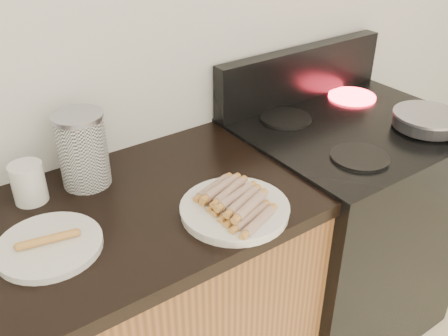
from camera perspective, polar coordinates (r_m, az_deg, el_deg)
wall_back at (r=1.47m, az=-15.11°, el=15.36°), size 4.00×0.04×2.60m
stove at (r=2.03m, az=13.07°, el=-6.79°), size 0.76×0.65×0.91m
stove_panel at (r=1.93m, az=8.80°, el=10.60°), size 0.76×0.06×0.20m
burner_near_left at (r=1.58m, az=15.26°, el=1.21°), size 0.18×0.18×0.01m
burner_near_right at (r=1.83m, az=22.28°, el=4.21°), size 0.18×0.18×0.01m
burner_far_left at (r=1.78m, az=7.07°, el=5.67°), size 0.18×0.18×0.01m
burner_far_right at (r=2.01m, az=14.42°, el=7.92°), size 0.18×0.18×0.01m
frying_pan at (r=1.82m, az=22.29°, el=5.10°), size 0.23×0.40×0.05m
main_plate at (r=1.30m, az=1.23°, el=-4.87°), size 0.36×0.36×0.02m
side_plate at (r=1.26m, az=-19.33°, el=-8.38°), size 0.30×0.30×0.02m
hotdog_pile at (r=1.28m, az=1.25°, el=-3.77°), size 0.12×0.25×0.05m
plain_sausages at (r=1.24m, az=-19.48°, el=-7.70°), size 0.13×0.05×0.02m
canister at (r=1.43m, az=-15.85°, el=2.04°), size 0.14×0.14×0.21m
mug at (r=1.42m, az=-21.44°, el=-1.59°), size 0.11×0.11×0.11m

